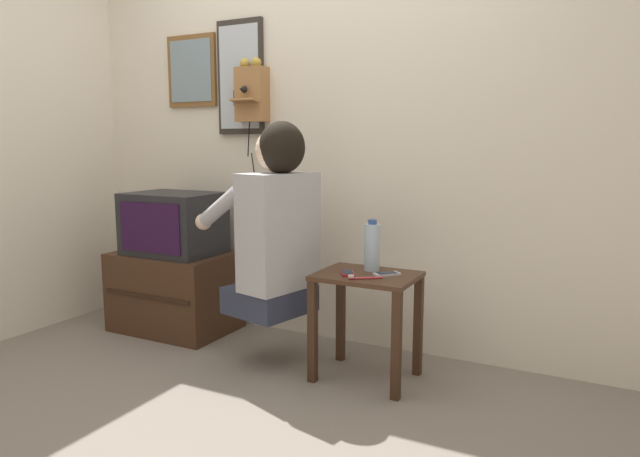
% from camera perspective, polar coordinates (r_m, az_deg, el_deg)
% --- Properties ---
extents(ground_plane, '(14.00, 14.00, 0.00)m').
position_cam_1_polar(ground_plane, '(2.71, -10.03, -17.21)').
color(ground_plane, slate).
extents(wall_back, '(6.80, 0.05, 2.55)m').
position_cam_1_polar(wall_back, '(3.36, 0.78, 10.37)').
color(wall_back, silver).
rests_on(wall_back, ground_plane).
extents(side_table, '(0.48, 0.37, 0.54)m').
position_cam_1_polar(side_table, '(2.84, 4.68, -7.14)').
color(side_table, '#422819').
rests_on(side_table, ground_plane).
extents(person, '(0.63, 0.52, 1.00)m').
position_cam_1_polar(person, '(2.94, -4.49, 0.55)').
color(person, '#2D3347').
rests_on(person, ground_plane).
extents(tv_stand, '(0.73, 0.50, 0.49)m').
position_cam_1_polar(tv_stand, '(3.72, -14.28, -6.06)').
color(tv_stand, '#422819').
rests_on(tv_stand, ground_plane).
extents(television, '(0.55, 0.41, 0.38)m').
position_cam_1_polar(television, '(3.60, -14.43, 0.50)').
color(television, '#232326').
rests_on(television, tv_stand).
extents(wall_phone_antique, '(0.23, 0.19, 0.75)m').
position_cam_1_polar(wall_phone_antique, '(3.53, -6.87, 13.29)').
color(wall_phone_antique, '#9E6B3D').
extents(framed_picture, '(0.38, 0.03, 0.45)m').
position_cam_1_polar(framed_picture, '(3.87, -12.71, 15.11)').
color(framed_picture, brown).
extents(wall_mirror, '(0.32, 0.03, 0.68)m').
position_cam_1_polar(wall_mirror, '(3.64, -7.97, 14.73)').
color(wall_mirror, '#2D2823').
extents(cell_phone_held, '(0.12, 0.14, 0.01)m').
position_cam_1_polar(cell_phone_held, '(2.80, 2.74, -4.44)').
color(cell_phone_held, maroon).
rests_on(cell_phone_held, side_table).
extents(cell_phone_spare, '(0.13, 0.13, 0.01)m').
position_cam_1_polar(cell_phone_spare, '(2.79, 6.69, -4.53)').
color(cell_phone_spare, silver).
rests_on(cell_phone_spare, side_table).
extents(water_bottle, '(0.08, 0.08, 0.26)m').
position_cam_1_polar(water_bottle, '(2.86, 5.23, -1.82)').
color(water_bottle, '#ADC6DB').
rests_on(water_bottle, side_table).
extents(toothbrush, '(0.14, 0.10, 0.02)m').
position_cam_1_polar(toothbrush, '(2.70, 4.31, -4.92)').
color(toothbrush, '#D83F4C').
rests_on(toothbrush, side_table).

